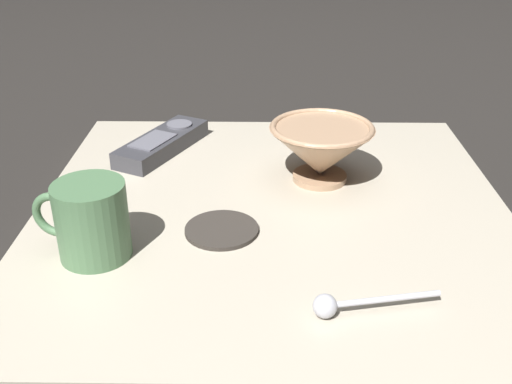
{
  "coord_description": "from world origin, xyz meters",
  "views": [
    {
      "loc": [
        -0.65,
        0.01,
        0.4
      ],
      "look_at": [
        0.0,
        0.02,
        0.06
      ],
      "focal_mm": 42.59,
      "sensor_mm": 36.0,
      "label": 1
    }
  ],
  "objects_px": {
    "cereal_bowl": "(321,150)",
    "coffee_mug": "(90,220)",
    "teaspoon": "(340,304)",
    "drink_coaster": "(222,230)",
    "tv_remote_near": "(162,143)"
  },
  "relations": [
    {
      "from": "teaspoon",
      "to": "cereal_bowl",
      "type": "bearing_deg",
      "value": -0.81
    },
    {
      "from": "teaspoon",
      "to": "drink_coaster",
      "type": "relative_size",
      "value": 1.44
    },
    {
      "from": "drink_coaster",
      "to": "cereal_bowl",
      "type": "bearing_deg",
      "value": -41.84
    },
    {
      "from": "teaspoon",
      "to": "coffee_mug",
      "type": "bearing_deg",
      "value": 68.83
    },
    {
      "from": "drink_coaster",
      "to": "tv_remote_near",
      "type": "bearing_deg",
      "value": 24.06
    },
    {
      "from": "cereal_bowl",
      "to": "teaspoon",
      "type": "height_order",
      "value": "cereal_bowl"
    },
    {
      "from": "teaspoon",
      "to": "tv_remote_near",
      "type": "xyz_separation_m",
      "value": [
        0.38,
        0.22,
        0.0
      ]
    },
    {
      "from": "coffee_mug",
      "to": "teaspoon",
      "type": "xyz_separation_m",
      "value": [
        -0.1,
        -0.25,
        -0.03
      ]
    },
    {
      "from": "coffee_mug",
      "to": "tv_remote_near",
      "type": "relative_size",
      "value": 0.59
    },
    {
      "from": "teaspoon",
      "to": "tv_remote_near",
      "type": "distance_m",
      "value": 0.44
    },
    {
      "from": "teaspoon",
      "to": "drink_coaster",
      "type": "bearing_deg",
      "value": 39.0
    },
    {
      "from": "cereal_bowl",
      "to": "coffee_mug",
      "type": "xyz_separation_m",
      "value": [
        -0.19,
        0.26,
        -0.0
      ]
    },
    {
      "from": "cereal_bowl",
      "to": "coffee_mug",
      "type": "bearing_deg",
      "value": 125.98
    },
    {
      "from": "coffee_mug",
      "to": "teaspoon",
      "type": "relative_size",
      "value": 0.87
    },
    {
      "from": "cereal_bowl",
      "to": "teaspoon",
      "type": "xyz_separation_m",
      "value": [
        -0.28,
        0.0,
        -0.03
      ]
    }
  ]
}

